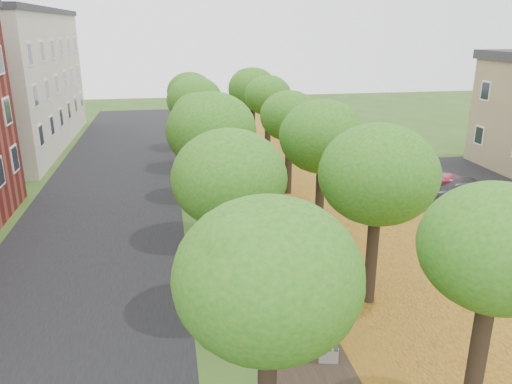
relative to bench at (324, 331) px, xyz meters
name	(u,v)px	position (x,y,z in m)	size (l,w,h in m)	color
street_asphalt	(99,224)	(-7.81, 11.18, -0.48)	(8.00, 70.00, 0.01)	black
footpath	(252,214)	(-0.31, 11.18, -0.47)	(3.20, 70.00, 0.01)	black
leaf_verge	(346,208)	(4.69, 11.18, -0.47)	(7.50, 70.00, 0.01)	#B18720
parking_lot	(481,193)	(13.19, 12.18, -0.48)	(9.00, 16.00, 0.01)	black
tree_row_west	(206,128)	(-2.51, 11.18, 4.03)	(3.49, 33.49, 6.04)	black
tree_row_east	(304,125)	(2.29, 11.18, 4.03)	(3.49, 33.49, 6.04)	black
bench	(324,331)	(0.00, 0.00, 0.00)	(0.99, 2.02, 0.92)	#28322A
car_silver	(512,226)	(10.69, 6.16, 0.13)	(1.43, 3.56, 1.21)	#B1B2B6
car_red	(454,190)	(10.69, 10.99, 0.25)	(1.53, 4.40, 1.45)	maroon
car_grey	(469,192)	(11.33, 10.56, 0.26)	(2.06, 5.06, 1.47)	#343439
car_white	(400,162)	(10.69, 17.44, 0.13)	(2.02, 4.38, 1.22)	silver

